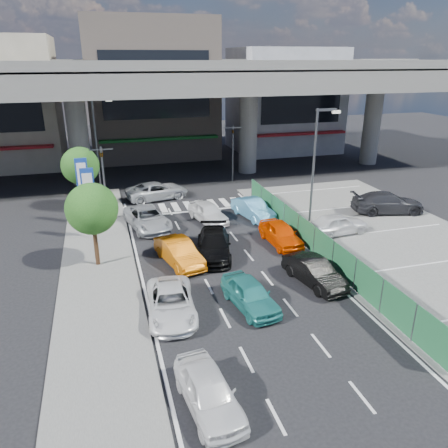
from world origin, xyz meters
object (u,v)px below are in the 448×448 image
object	(u,v)px
crossing_wagon_silver	(157,191)
street_lamp_left	(98,138)
signboard_near	(89,194)
tree_far	(80,166)
tree_near	(92,209)
sedan_black_mid	(214,245)
traffic_light_right	(233,139)
hatch_black_mid_right	(314,272)
parked_sedan_dgrey	(388,203)
street_lamp_right	(316,160)
taxi_orange_left	(179,252)
traffic_cone	(289,223)
taxi_orange_right	(281,233)
wagon_silver_front_left	(147,218)
sedan_white_mid_left	(171,303)
parked_sedan_white	(337,224)
sedan_white_front_mid	(208,212)
kei_truck_front_right	(253,209)
traffic_light_left	(102,165)
van_white_back_left	(209,391)
signboard_far	(83,182)
taxi_teal_mid	(250,294)

from	to	relation	value
crossing_wagon_silver	street_lamp_left	bearing A→B (deg)	47.42
signboard_near	tree_far	distance (m)	6.54
tree_near	sedan_black_mid	bearing A→B (deg)	-3.89
traffic_light_right	hatch_black_mid_right	xyz separation A→B (m)	(-1.80, -20.19, -3.27)
parked_sedan_dgrey	street_lamp_right	bearing A→B (deg)	113.05
tree_far	taxi_orange_left	xyz separation A→B (m)	(5.25, -11.44, -2.70)
street_lamp_right	traffic_cone	distance (m)	4.66
taxi_orange_right	crossing_wagon_silver	bearing A→B (deg)	115.60
hatch_black_mid_right	sedan_black_mid	xyz separation A→B (m)	(-4.09, 4.74, 0.03)
signboard_near	hatch_black_mid_right	bearing A→B (deg)	-40.09
sedan_black_mid	wagon_silver_front_left	bearing A→B (deg)	134.04
sedan_white_mid_left	parked_sedan_white	distance (m)	13.73
street_lamp_right	signboard_near	xyz separation A→B (m)	(-14.37, 1.99, -1.71)
tree_far	sedan_white_front_mid	size ratio (longest dim) A/B	1.19
street_lamp_left	sedan_white_mid_left	distance (m)	20.63
wagon_silver_front_left	traffic_cone	bearing A→B (deg)	-27.26
taxi_orange_right	sedan_white_front_mid	distance (m)	6.15
sedan_black_mid	kei_truck_front_right	world-z (taller)	same
traffic_light_right	parked_sedan_dgrey	bearing A→B (deg)	-54.22
sedan_white_front_mid	kei_truck_front_right	distance (m)	3.33
hatch_black_mid_right	crossing_wagon_silver	xyz separation A→B (m)	(-5.78, 16.64, 0.04)
wagon_silver_front_left	traffic_cone	world-z (taller)	wagon_silver_front_left
traffic_light_left	taxi_orange_right	xyz separation A→B (m)	(10.28, -7.92, -3.25)
van_white_back_left	sedan_white_mid_left	xyz separation A→B (m)	(-0.26, 5.92, -0.03)
wagon_silver_front_left	kei_truck_front_right	distance (m)	7.62
sedan_white_front_mid	traffic_cone	bearing A→B (deg)	-41.44
crossing_wagon_silver	parked_sedan_white	xyz separation A→B (m)	(10.31, -11.02, 0.05)
signboard_near	hatch_black_mid_right	distance (m)	14.45
signboard_near	signboard_far	world-z (taller)	same
street_lamp_right	traffic_light_left	bearing A→B (deg)	155.84
taxi_teal_mid	traffic_light_right	bearing A→B (deg)	66.07
taxi_orange_right	traffic_cone	distance (m)	2.92
street_lamp_right	taxi_teal_mid	size ratio (longest dim) A/B	2.04
van_white_back_left	signboard_far	bearing A→B (deg)	95.35
taxi_teal_mid	parked_sedan_white	world-z (taller)	parked_sedan_white
hatch_black_mid_right	taxi_orange_right	distance (m)	5.28
van_white_back_left	taxi_orange_left	bearing A→B (deg)	78.02
taxi_orange_left	hatch_black_mid_right	bearing A→B (deg)	-48.14
taxi_orange_left	sedan_black_mid	xyz separation A→B (m)	(2.17, 0.49, 0.00)
hatch_black_mid_right	tree_far	bearing A→B (deg)	115.55
traffic_light_left	signboard_far	xyz separation A→B (m)	(-1.40, -1.01, -0.87)
traffic_light_right	kei_truck_front_right	distance (m)	10.61
traffic_light_left	sedan_white_mid_left	size ratio (longest dim) A/B	1.15
van_white_back_left	parked_sedan_white	world-z (taller)	parked_sedan_white
van_white_back_left	taxi_orange_left	distance (m)	11.09
traffic_light_left	taxi_orange_left	bearing A→B (deg)	-67.81
tree_near	crossing_wagon_silver	world-z (taller)	tree_near
parked_sedan_dgrey	hatch_black_mid_right	bearing A→B (deg)	142.19
sedan_white_front_mid	kei_truck_front_right	size ratio (longest dim) A/B	0.97
traffic_light_right	hatch_black_mid_right	size ratio (longest dim) A/B	1.29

